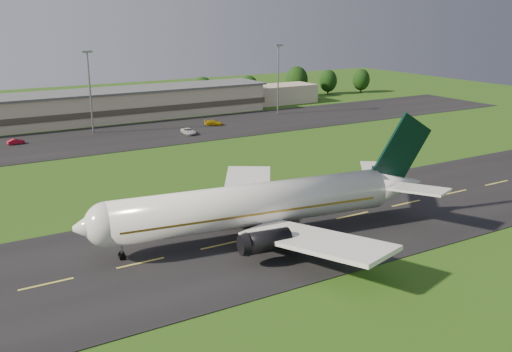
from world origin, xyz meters
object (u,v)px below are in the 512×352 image
light_mast_centre (89,82)px  service_vehicle_d (214,123)px  light_mast_east (278,71)px  service_vehicle_b (16,142)px  terminal (81,108)px  service_vehicle_c (188,131)px  airliner (259,205)px

light_mast_centre → service_vehicle_d: light_mast_centre is taller
light_mast_east → light_mast_centre: bearing=180.0°
light_mast_centre → service_vehicle_b: light_mast_centre is taller
terminal → light_mast_centre: light_mast_centre is taller
service_vehicle_b → service_vehicle_c: (38.70, -9.91, 0.13)m
airliner → service_vehicle_b: bearing=112.2°
light_mast_east → service_vehicle_c: light_mast_east is taller
service_vehicle_c → airliner: bearing=-104.5°
light_mast_centre → service_vehicle_d: 33.40m
terminal → light_mast_east: 56.67m
service_vehicle_b → service_vehicle_c: bearing=-110.7°
service_vehicle_c → terminal: bearing=123.6°
service_vehicle_c → light_mast_centre: bearing=147.4°
airliner → light_mast_centre: 80.53m
service_vehicle_c → service_vehicle_d: size_ratio=1.11×
airliner → light_mast_centre: light_mast_centre is taller
light_mast_centre → service_vehicle_b: (-18.75, -3.68, -12.02)m
service_vehicle_b → service_vehicle_c: size_ratio=0.70×
terminal → light_mast_centre: bearing=-95.0°
service_vehicle_b → airliner: bearing=-172.1°
service_vehicle_c → light_mast_east: bearing=22.9°
airliner → service_vehicle_b: airliner is taller
light_mast_centre → light_mast_east: bearing=0.0°
terminal → service_vehicle_d: 36.98m
airliner → terminal: (0.74, 96.30, -0.67)m
light_mast_east → service_vehicle_c: (-35.05, -13.59, -11.89)m
airliner → service_vehicle_d: airliner is taller
terminal → light_mast_east: (53.60, -16.18, 8.75)m
light_mast_centre → service_vehicle_d: bearing=-11.8°
light_mast_centre → light_mast_east: size_ratio=1.00×
airliner → light_mast_east: light_mast_east is taller
terminal → service_vehicle_d: (29.13, -22.56, -3.19)m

